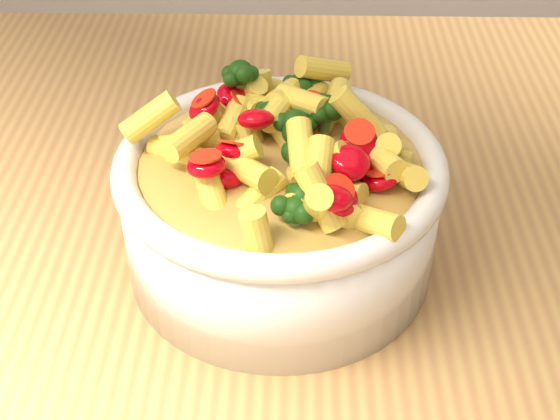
{
  "coord_description": "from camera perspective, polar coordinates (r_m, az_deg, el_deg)",
  "views": [
    {
      "loc": [
        -0.02,
        -0.45,
        1.28
      ],
      "look_at": [
        -0.03,
        -0.03,
        0.95
      ],
      "focal_mm": 50.0,
      "sensor_mm": 36.0,
      "label": 1
    }
  ],
  "objects": [
    {
      "name": "pasta_salad",
      "position": [
        0.51,
        -0.0,
        5.42
      ],
      "size": [
        0.18,
        0.18,
        0.04
      ],
      "color": "#F5DB4D",
      "rests_on": "serving_bowl"
    },
    {
      "name": "serving_bowl",
      "position": [
        0.54,
        -0.0,
        0.1
      ],
      "size": [
        0.22,
        0.22,
        0.1
      ],
      "color": "silver",
      "rests_on": "table"
    },
    {
      "name": "table",
      "position": [
        0.66,
        2.82,
        -8.79
      ],
      "size": [
        1.2,
        0.8,
        0.9
      ],
      "color": "tan",
      "rests_on": "ground"
    }
  ]
}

